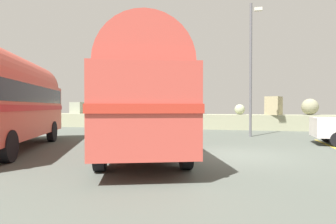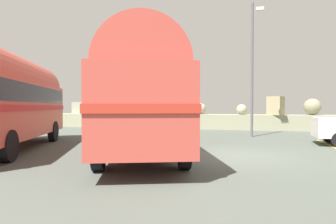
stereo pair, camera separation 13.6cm
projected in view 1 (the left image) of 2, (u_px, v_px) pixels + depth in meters
The scene contains 5 objects.
ground at pixel (235, 156), 9.67m from camera, with size 32.00×26.00×0.02m.
breakwater at pixel (240, 120), 21.10m from camera, with size 31.36×2.35×2.49m.
vintage_coach at pixel (142, 96), 9.99m from camera, with size 5.17×8.89×3.70m.
second_coach at pixel (4, 97), 10.81m from camera, with size 5.52×8.84×3.70m.
lamp_post at pixel (252, 63), 15.83m from camera, with size 0.72×0.99×7.34m.
Camera 1 is at (0.10, -9.91, 1.66)m, focal length 30.69 mm.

